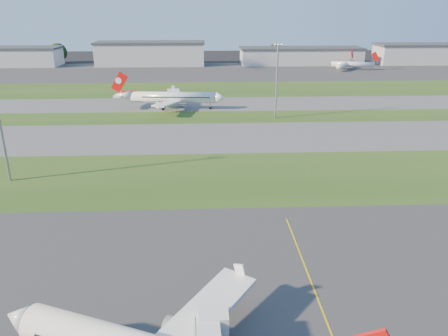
{
  "coord_description": "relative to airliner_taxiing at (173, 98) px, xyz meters",
  "views": [
    {
      "loc": [
        -10.15,
        -42.97,
        37.98
      ],
      "look_at": [
        -6.39,
        39.39,
        7.0
      ],
      "focal_mm": 35.0,
      "sensor_mm": 36.0,
      "label": 1
    }
  ],
  "objects": [
    {
      "name": "apron_near",
      "position": [
        22.24,
        -123.99,
        -4.43
      ],
      "size": [
        300.0,
        70.0,
        0.01
      ],
      "primitive_type": "cube",
      "color": "#333335",
      "rests_on": "ground"
    },
    {
      "name": "mini_jet_near",
      "position": [
        99.79,
        104.64,
        -1.15
      ],
      "size": [
        17.69,
        24.51,
        9.48
      ],
      "rotation": [
        0.0,
        0.0,
        0.97
      ],
      "color": "white",
      "rests_on": "ground"
    },
    {
      "name": "mini_jet_far",
      "position": [
        104.5,
        104.17,
        -1.15
      ],
      "size": [
        28.36,
        8.33,
        9.48
      ],
      "rotation": [
        0.0,
        0.0,
        -0.2
      ],
      "color": "white",
      "rests_on": "ground"
    },
    {
      "name": "grass_strip_b",
      "position": [
        22.24,
        -13.99,
        -4.43
      ],
      "size": [
        300.0,
        18.0,
        0.01
      ],
      "primitive_type": "cube",
      "color": "#234416",
      "rests_on": "ground"
    },
    {
      "name": "light_mast_centre",
      "position": [
        37.24,
        -15.99,
        10.38
      ],
      "size": [
        3.2,
        0.7,
        25.8
      ],
      "color": "gray",
      "rests_on": "ground"
    },
    {
      "name": "tree_mid_east",
      "position": [
        62.24,
        145.01,
        2.38
      ],
      "size": [
        11.55,
        11.55,
        12.6
      ],
      "color": "black",
      "rests_on": "ground"
    },
    {
      "name": "tree_mid_west",
      "position": [
        2.24,
        142.01,
        1.4
      ],
      "size": [
        9.9,
        9.9,
        10.8
      ],
      "color": "black",
      "rests_on": "ground"
    },
    {
      "name": "hangar_east",
      "position": [
        77.24,
        131.01,
        1.2
      ],
      "size": [
        81.6,
        23.0,
        11.2
      ],
      "color": "#A2A3A9",
      "rests_on": "ground"
    },
    {
      "name": "apron_far",
      "position": [
        22.24,
        101.01,
        -4.43
      ],
      "size": [
        400.0,
        80.0,
        0.01
      ],
      "primitive_type": "cube",
      "color": "#333335",
      "rests_on": "ground"
    },
    {
      "name": "tree_west",
      "position": [
        -87.76,
        146.01,
        2.7
      ],
      "size": [
        12.1,
        12.1,
        13.2
      ],
      "color": "black",
      "rests_on": "ground"
    },
    {
      "name": "hangar_far_east",
      "position": [
        177.24,
        131.01,
        2.2
      ],
      "size": [
        96.9,
        23.0,
        13.2
      ],
      "color": "#A2A3A9",
      "rests_on": "ground"
    },
    {
      "name": "hangar_west",
      "position": [
        -22.76,
        131.01,
        3.2
      ],
      "size": [
        71.4,
        23.0,
        15.2
      ],
      "color": "#A2A3A9",
      "rests_on": "ground"
    },
    {
      "name": "grass_strip_a",
      "position": [
        22.24,
        -71.99,
        -4.43
      ],
      "size": [
        300.0,
        34.0,
        0.01
      ],
      "primitive_type": "cube",
      "color": "#234416",
      "rests_on": "ground"
    },
    {
      "name": "yellow_line",
      "position": [
        27.24,
        -123.99,
        -4.44
      ],
      "size": [
        0.25,
        60.0,
        0.02
      ],
      "primitive_type": "cube",
      "color": "gold",
      "rests_on": "ground"
    },
    {
      "name": "taxiway_b",
      "position": [
        22.24,
        8.01,
        -4.43
      ],
      "size": [
        300.0,
        26.0,
        0.01
      ],
      "primitive_type": "cube",
      "color": "#515154",
      "rests_on": "ground"
    },
    {
      "name": "grass_strip_c",
      "position": [
        22.24,
        41.01,
        -4.43
      ],
      "size": [
        300.0,
        40.0,
        0.01
      ],
      "primitive_type": "cube",
      "color": "#234416",
      "rests_on": "ground"
    },
    {
      "name": "ground",
      "position": [
        22.24,
        -123.99,
        -4.44
      ],
      "size": [
        700.0,
        700.0,
        0.0
      ],
      "primitive_type": "plane",
      "color": "black",
      "rests_on": "ground"
    },
    {
      "name": "taxiway_a",
      "position": [
        22.24,
        -38.99,
        -4.43
      ],
      "size": [
        300.0,
        32.0,
        0.01
      ],
      "primitive_type": "cube",
      "color": "#515154",
      "rests_on": "ground"
    },
    {
      "name": "airliner_taxiing",
      "position": [
        0.0,
        0.0,
        0.0
      ],
      "size": [
        40.48,
        34.2,
        12.64
      ],
      "rotation": [
        0.0,
        0.0,
        3.04
      ],
      "color": "white",
      "rests_on": "ground"
    },
    {
      "name": "tree_east",
      "position": [
        137.24,
        143.01,
        1.72
      ],
      "size": [
        10.45,
        10.45,
        11.4
      ],
      "color": "black",
      "rests_on": "ground"
    }
  ]
}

